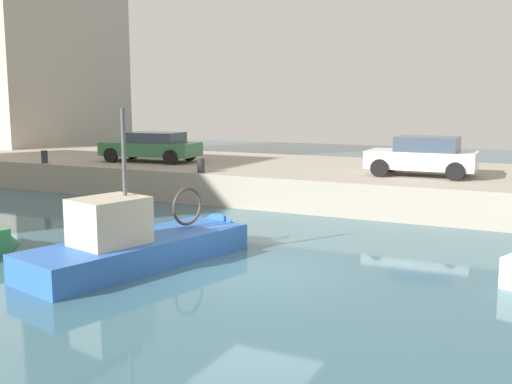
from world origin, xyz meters
TOP-DOWN VIEW (x-y plane):
  - water_surface at (0.00, 0.00)m, footprint 80.00×80.00m
  - quay_wall at (11.50, 0.00)m, footprint 9.00×56.00m
  - fishing_boat_blue at (-0.44, 2.74)m, footprint 6.82×3.34m
  - parked_car_green at (9.96, 10.17)m, footprint 2.45×4.51m
  - parked_car_white at (10.05, -1.75)m, footprint 2.13×3.87m
  - mooring_bollard_south at (7.35, 6.00)m, footprint 0.28×0.28m
  - mooring_bollard_mid at (7.35, 14.00)m, footprint 0.28×0.28m
  - waterfront_building_west at (17.10, 24.47)m, footprint 11.14×7.42m

SIDE VIEW (x-z plane):
  - water_surface at x=0.00m, z-range 0.00..0.00m
  - fishing_boat_blue at x=-0.44m, z-range -2.14..2.46m
  - quay_wall at x=11.50m, z-range 0.00..1.20m
  - mooring_bollard_south at x=7.35m, z-range 1.20..1.75m
  - mooring_bollard_mid at x=7.35m, z-range 1.20..1.75m
  - parked_car_green at x=9.96m, z-range 1.23..2.55m
  - parked_car_white at x=10.05m, z-range 1.22..2.65m
  - waterfront_building_west at x=17.10m, z-range 0.02..14.77m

